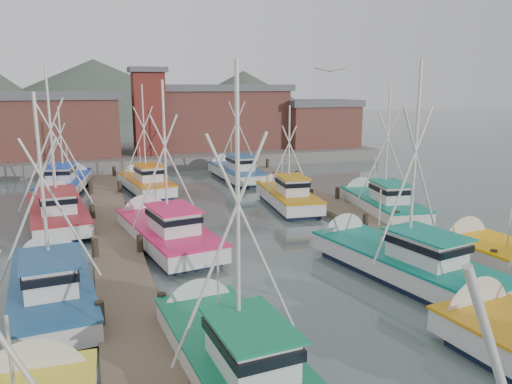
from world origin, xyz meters
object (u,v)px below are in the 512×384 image
object	(u,v)px
lookout_tower	(149,111)
boat_4	(230,353)
boat_8	(163,231)
boat_12	(144,183)

from	to	relation	value
lookout_tower	boat_4	distance (m)	38.94
lookout_tower	boat_8	world-z (taller)	lookout_tower
lookout_tower	boat_12	distance (m)	13.56
lookout_tower	boat_4	bearing A→B (deg)	-93.89
lookout_tower	boat_12	world-z (taller)	lookout_tower
boat_8	boat_12	distance (m)	13.40
lookout_tower	boat_4	size ratio (longest dim) A/B	0.91
lookout_tower	boat_4	world-z (taller)	lookout_tower
boat_4	boat_12	xyz separation A→B (m)	(0.54, 26.06, -0.00)
boat_4	boat_12	distance (m)	26.07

